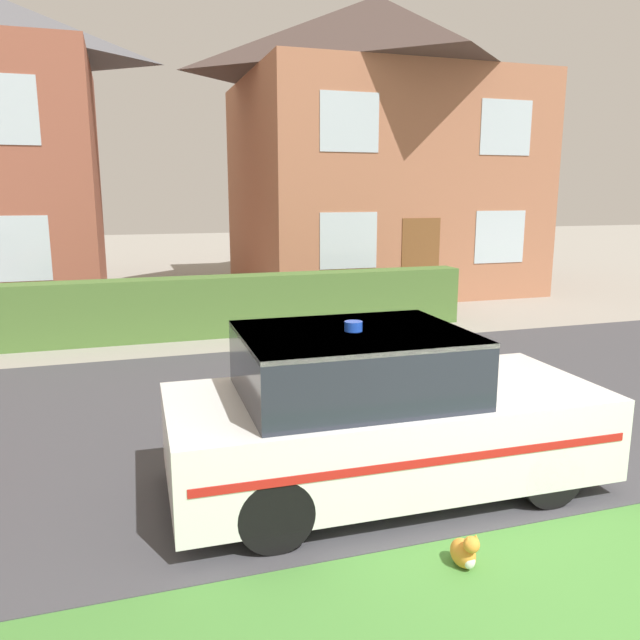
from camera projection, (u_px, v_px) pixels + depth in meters
road_strip at (369, 403)px, 8.13m from camera, size 28.00×6.41×0.01m
garden_hedge at (246, 305)px, 12.04m from camera, size 8.92×0.57×1.15m
police_car at (378, 414)px, 5.69m from camera, size 3.97×1.79×1.59m
cat at (465, 552)px, 4.56m from camera, size 0.19×0.35×0.31m
house_right at (375, 144)px, 17.66m from camera, size 7.72×7.01×7.94m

